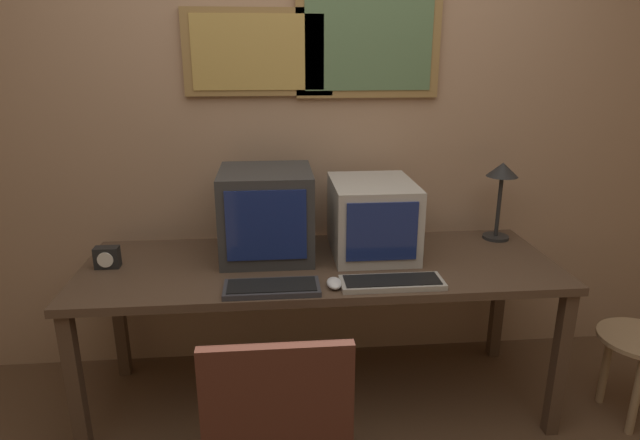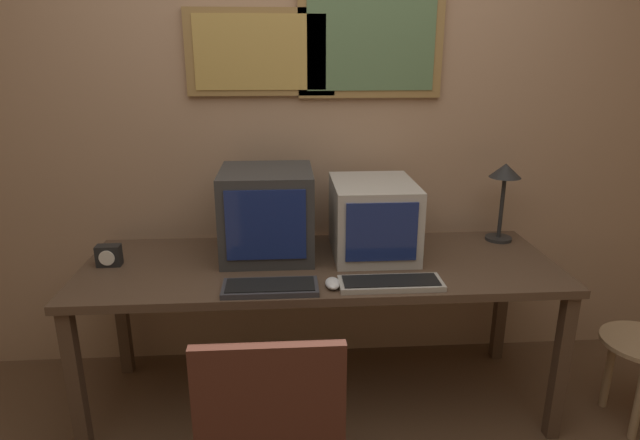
{
  "view_description": "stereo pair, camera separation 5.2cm",
  "coord_description": "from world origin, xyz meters",
  "px_view_note": "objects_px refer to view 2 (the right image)",
  "views": [
    {
      "loc": [
        -0.2,
        -1.24,
        1.64
      ],
      "look_at": [
        0.0,
        0.99,
        0.93
      ],
      "focal_mm": 30.0,
      "sensor_mm": 36.0,
      "label": 1
    },
    {
      "loc": [
        -0.15,
        -1.25,
        1.64
      ],
      "look_at": [
        0.0,
        0.99,
        0.93
      ],
      "focal_mm": 30.0,
      "sensor_mm": 36.0,
      "label": 2
    }
  ],
  "objects_px": {
    "keyboard_main": "(270,287)",
    "desk_lamp": "(504,182)",
    "keyboard_side": "(391,283)",
    "monitor_left": "(267,213)",
    "mouse_near_keyboard": "(333,283)",
    "desk_clock": "(109,256)",
    "monitor_right": "(373,218)"
  },
  "relations": [
    {
      "from": "keyboard_side",
      "to": "monitor_left",
      "type": "bearing_deg",
      "value": 141.99
    },
    {
      "from": "keyboard_main",
      "to": "desk_clock",
      "type": "height_order",
      "value": "desk_clock"
    },
    {
      "from": "monitor_left",
      "to": "desk_clock",
      "type": "distance_m",
      "value": 0.72
    },
    {
      "from": "desk_clock",
      "to": "keyboard_side",
      "type": "bearing_deg",
      "value": -13.91
    },
    {
      "from": "mouse_near_keyboard",
      "to": "keyboard_side",
      "type": "bearing_deg",
      "value": -0.95
    },
    {
      "from": "monitor_left",
      "to": "monitor_right",
      "type": "relative_size",
      "value": 0.91
    },
    {
      "from": "keyboard_main",
      "to": "desk_lamp",
      "type": "xyz_separation_m",
      "value": [
        1.14,
        0.52,
        0.29
      ]
    },
    {
      "from": "keyboard_main",
      "to": "monitor_right",
      "type": "bearing_deg",
      "value": 39.67
    },
    {
      "from": "monitor_right",
      "to": "keyboard_side",
      "type": "bearing_deg",
      "value": -87.86
    },
    {
      "from": "keyboard_main",
      "to": "monitor_left",
      "type": "bearing_deg",
      "value": 92.48
    },
    {
      "from": "desk_clock",
      "to": "desk_lamp",
      "type": "distance_m",
      "value": 1.89
    },
    {
      "from": "monitor_right",
      "to": "desk_lamp",
      "type": "distance_m",
      "value": 0.69
    },
    {
      "from": "keyboard_side",
      "to": "desk_clock",
      "type": "bearing_deg",
      "value": 166.09
    },
    {
      "from": "keyboard_side",
      "to": "desk_lamp",
      "type": "relative_size",
      "value": 1.08
    },
    {
      "from": "monitor_left",
      "to": "keyboard_side",
      "type": "xyz_separation_m",
      "value": [
        0.51,
        -0.39,
        -0.19
      ]
    },
    {
      "from": "keyboard_side",
      "to": "mouse_near_keyboard",
      "type": "bearing_deg",
      "value": 179.05
    },
    {
      "from": "monitor_left",
      "to": "desk_clock",
      "type": "height_order",
      "value": "monitor_left"
    },
    {
      "from": "keyboard_side",
      "to": "keyboard_main",
      "type": "bearing_deg",
      "value": -179.23
    },
    {
      "from": "mouse_near_keyboard",
      "to": "desk_clock",
      "type": "height_order",
      "value": "desk_clock"
    },
    {
      "from": "monitor_left",
      "to": "desk_lamp",
      "type": "relative_size",
      "value": 1.08
    },
    {
      "from": "desk_clock",
      "to": "mouse_near_keyboard",
      "type": "bearing_deg",
      "value": -16.92
    },
    {
      "from": "monitor_left",
      "to": "desk_lamp",
      "type": "xyz_separation_m",
      "value": [
        1.16,
        0.12,
        0.1
      ]
    },
    {
      "from": "keyboard_side",
      "to": "mouse_near_keyboard",
      "type": "xyz_separation_m",
      "value": [
        -0.24,
        0.0,
        0.0
      ]
    },
    {
      "from": "monitor_right",
      "to": "keyboard_main",
      "type": "height_order",
      "value": "monitor_right"
    },
    {
      "from": "desk_clock",
      "to": "monitor_left",
      "type": "bearing_deg",
      "value": 7.77
    },
    {
      "from": "monitor_left",
      "to": "mouse_near_keyboard",
      "type": "xyz_separation_m",
      "value": [
        0.27,
        -0.39,
        -0.19
      ]
    },
    {
      "from": "keyboard_main",
      "to": "keyboard_side",
      "type": "height_order",
      "value": "same"
    },
    {
      "from": "mouse_near_keyboard",
      "to": "desk_clock",
      "type": "relative_size",
      "value": 0.99
    },
    {
      "from": "monitor_left",
      "to": "desk_clock",
      "type": "xyz_separation_m",
      "value": [
        -0.7,
        -0.1,
        -0.15
      ]
    },
    {
      "from": "mouse_near_keyboard",
      "to": "desk_lamp",
      "type": "relative_size",
      "value": 0.26
    },
    {
      "from": "keyboard_main",
      "to": "mouse_near_keyboard",
      "type": "relative_size",
      "value": 3.69
    },
    {
      "from": "monitor_right",
      "to": "desk_lamp",
      "type": "bearing_deg",
      "value": 10.64
    }
  ]
}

